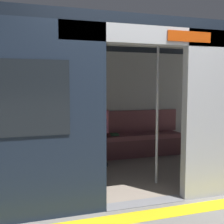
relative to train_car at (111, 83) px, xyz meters
The scene contains 9 objects.
ground_plane 1.84m from the train_car, 93.38° to the left, with size 60.00×60.00×0.00m, color gray.
platform_edge_strip 2.03m from the train_car, 92.68° to the left, with size 8.00×0.24×0.01m, color yellow.
train_car is the anchor object (origin of this frame).
bench_seat 1.46m from the train_car, 94.04° to the right, with size 3.36×0.44×0.44m.
person_seated 1.19m from the train_car, 87.45° to the right, with size 0.55×0.69×1.16m.
handbag 1.46m from the train_car, 61.96° to the right, with size 0.26×0.15×0.17m.
book 1.46m from the train_car, 110.65° to the right, with size 0.15×0.22×0.03m, color #33723F.
grab_pole_door 0.82m from the train_car, 58.40° to the left, with size 0.04×0.04×2.04m, color silver.
grab_pole_far 0.86m from the train_car, 132.25° to the left, with size 0.04×0.04×2.04m, color silver.
Camera 1 is at (1.33, 2.95, 1.41)m, focal length 44.83 mm.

